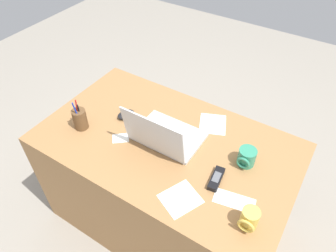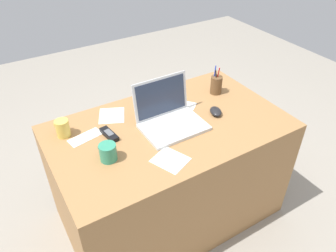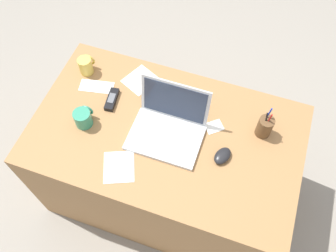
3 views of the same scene
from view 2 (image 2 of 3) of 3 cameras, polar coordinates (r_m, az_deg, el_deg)
ground_plane at (r=2.30m, az=0.22°, el=-14.51°), size 6.00×6.00×0.00m
desk at (r=2.03m, az=0.24°, el=-8.12°), size 1.31×0.78×0.72m
laptop at (r=1.78m, az=0.30°, el=1.54°), size 0.34×0.28×0.24m
computer_mouse at (r=1.91m, az=8.34°, el=2.53°), size 0.09×0.11×0.03m
coffee_mug_white at (r=1.79m, az=-17.97°, el=-0.29°), size 0.07×0.08×0.10m
coffee_mug_tall at (r=1.59m, az=-10.49°, el=-4.46°), size 0.08×0.10×0.09m
cordless_phone at (r=1.75m, az=-10.25°, el=-1.43°), size 0.06×0.14×0.03m
pen_holder at (r=2.09m, az=8.41°, el=7.15°), size 0.07×0.07×0.18m
paper_note_near_laptop at (r=1.58m, az=0.41°, el=-5.95°), size 0.19×0.20×0.00m
paper_note_left at (r=1.97m, az=3.87°, el=3.56°), size 0.11×0.10×0.00m
paper_note_right at (r=1.77m, az=-14.25°, el=-1.91°), size 0.19×0.11×0.00m
paper_note_front at (r=1.91m, az=-9.81°, el=1.82°), size 0.19×0.20×0.00m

